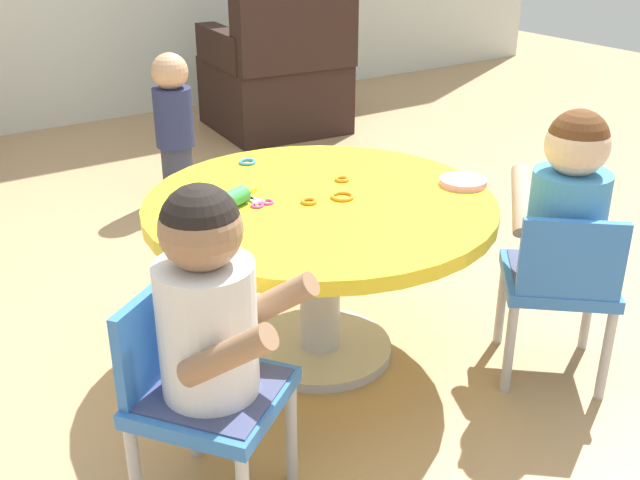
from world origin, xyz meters
The scene contains 15 objects.
ground_plane centered at (0.00, 0.00, 0.00)m, with size 10.00×10.00×0.00m, color tan.
craft_table centered at (0.00, 0.00, 0.40)m, with size 1.00×1.00×0.51m.
child_chair_left centered at (-0.57, -0.37, 0.31)m, with size 0.42×0.42×0.54m.
seated_child_left centered at (-0.55, -0.41, 0.53)m, with size 0.42×0.44×0.51m.
child_chair_right centered at (0.49, -0.47, 0.31)m, with size 0.42×0.42×0.54m.
seated_child_right centered at (0.52, -0.44, 0.53)m, with size 0.43×0.44×0.51m.
armchair_dark centered at (1.14, 2.15, 0.31)m, with size 0.77×0.78×0.85m.
toddler_standing centered at (0.17, 1.42, 0.36)m, with size 0.17×0.17×0.67m.
rolling_pin centered at (-0.25, 0.08, 0.53)m, with size 0.22×0.11×0.05m.
craft_scissors centered at (-0.16, 0.08, 0.51)m, with size 0.08×0.14×0.01m.
playdough_blob_0 centered at (0.42, -0.14, 0.52)m, with size 0.14×0.14×0.02m, color pink.
cookie_cutter_0 centered at (0.14, 0.09, 0.51)m, with size 0.05×0.05×0.01m, color orange.
cookie_cutter_1 centered at (-0.02, 0.39, 0.51)m, with size 0.06×0.06×0.01m, color #3F99D8.
cookie_cutter_2 centered at (0.06, -0.03, 0.51)m, with size 0.07×0.07×0.01m, color orange.
cookie_cutter_3 centered at (-0.04, -0.01, 0.51)m, with size 0.05×0.05×0.01m, color orange.
Camera 1 is at (-1.11, -1.67, 1.30)m, focal length 42.83 mm.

